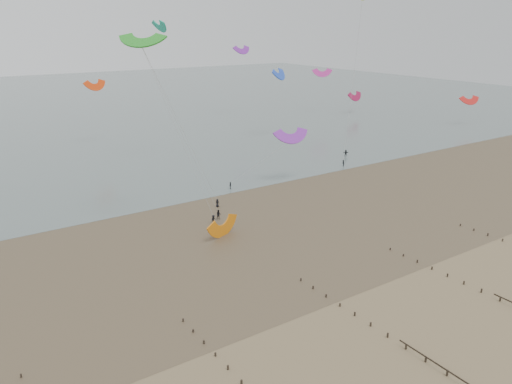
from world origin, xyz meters
TOP-DOWN VIEW (x-y plane):
  - ground at (0.00, 0.00)m, footprint 500.00×500.00m
  - sea_and_shore at (-4.08, 34.40)m, footprint 500.00×665.00m
  - kitesurfers at (22.66, 48.24)m, footprint 92.90×23.60m
  - grounded_kite at (2.91, 31.56)m, footprint 7.81×7.00m
  - kites_airborne at (-5.98, 93.56)m, footprint 248.45×96.37m

SIDE VIEW (x-z plane):
  - ground at x=0.00m, z-range 0.00..0.00m
  - grounded_kite at x=2.91m, z-range -1.77..1.77m
  - sea_and_shore at x=-4.08m, z-range -0.01..0.02m
  - kitesurfers at x=22.66m, z-range -0.08..1.75m
  - kites_airborne at x=-5.98m, z-range 1.74..43.16m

